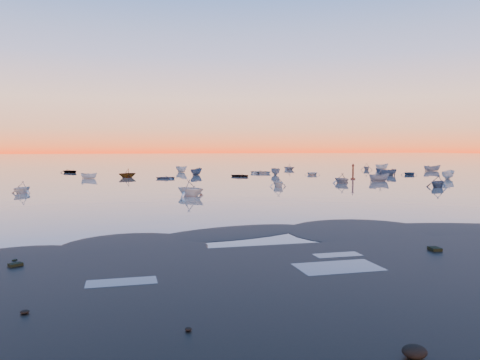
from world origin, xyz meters
name	(u,v)px	position (x,y,z in m)	size (l,w,h in m)	color
ground	(180,168)	(0.00, 100.00, 0.00)	(600.00, 600.00, 0.00)	slate
mud_lobes	(368,234)	(0.00, -1.00, 0.01)	(140.00, 6.00, 0.07)	black
moored_fleet	(212,179)	(0.00, 53.00, 0.00)	(124.00, 58.00, 1.20)	silver
boat_near_center	(379,181)	(25.90, 41.12, 0.00)	(3.80, 1.61, 1.32)	slate
boat_near_right	(380,180)	(27.34, 43.39, 0.00)	(3.96, 1.78, 1.39)	slate
channel_marker	(353,173)	(24.07, 46.74, 1.15)	(0.82, 0.82, 2.90)	#46190F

